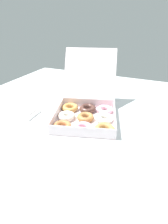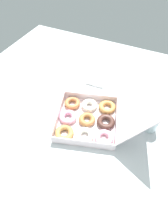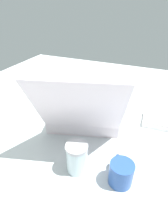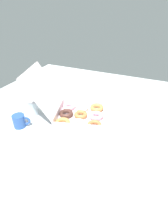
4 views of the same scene
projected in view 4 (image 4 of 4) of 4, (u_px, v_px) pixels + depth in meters
ground_plane at (84, 117)px, 125.31cm from camera, size 180.00×180.00×2.00cm
donut_box at (77, 112)px, 121.99cm from camera, size 45.35×56.70×33.66cm
keyboard at (57, 170)px, 84.12cm from camera, size 37.77×14.09×2.20cm
coffee_mug at (20, 121)px, 112.37cm from camera, size 7.96×10.97×8.55cm
glass_jar at (33, 107)px, 123.74cm from camera, size 7.73×7.73×11.52cm
paper_napkin at (116, 143)px, 100.94cm from camera, size 20.21×19.19×0.15cm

